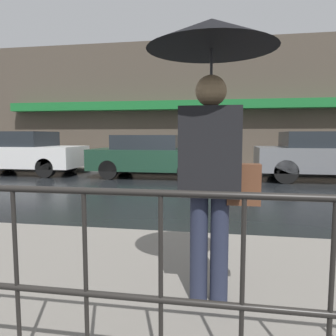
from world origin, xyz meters
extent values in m
plane|color=black|center=(0.00, 0.00, 0.00)|extent=(80.00, 80.00, 0.00)
cube|color=slate|center=(0.00, -5.19, 0.05)|extent=(28.00, 2.90, 0.11)
cube|color=slate|center=(0.00, 4.76, 0.05)|extent=(28.00, 2.03, 0.11)
cube|color=gold|center=(0.00, 0.00, 0.00)|extent=(25.20, 0.12, 0.01)
cube|color=#4C4238|center=(0.00, 5.93, 2.64)|extent=(28.00, 0.30, 5.28)
cube|color=#196B2D|center=(0.00, 5.50, 2.60)|extent=(16.80, 0.55, 0.35)
cylinder|color=black|center=(0.00, -6.39, 1.10)|extent=(12.00, 0.04, 0.04)
cylinder|color=black|center=(0.00, -6.39, 0.55)|extent=(12.00, 0.04, 0.04)
cylinder|color=black|center=(-0.20, -6.39, 0.60)|extent=(0.02, 0.02, 0.99)
cylinder|color=black|center=(0.20, -6.39, 0.60)|extent=(0.02, 0.02, 0.99)
cylinder|color=black|center=(0.60, -6.39, 0.60)|extent=(0.02, 0.02, 0.99)
cylinder|color=black|center=(1.00, -6.39, 0.60)|extent=(0.02, 0.02, 0.99)
cylinder|color=black|center=(1.40, -6.39, 0.60)|extent=(0.02, 0.02, 0.99)
cylinder|color=#23283D|center=(0.72, -5.51, 0.52)|extent=(0.14, 0.14, 0.83)
cylinder|color=#23283D|center=(0.88, -5.51, 0.52)|extent=(0.14, 0.14, 0.83)
cube|color=black|center=(0.80, -5.51, 1.26)|extent=(0.45, 0.27, 0.65)
sphere|color=#957652|center=(0.80, -5.51, 1.70)|extent=(0.23, 0.23, 0.23)
cylinder|color=#262628|center=(0.80, -5.51, 1.63)|extent=(0.02, 0.02, 0.73)
cone|color=black|center=(0.80, -5.51, 2.10)|extent=(0.94, 0.94, 0.21)
cube|color=brown|center=(1.05, -5.51, 1.02)|extent=(0.24, 0.12, 0.30)
cube|color=silver|center=(-6.08, 2.62, 0.63)|extent=(4.08, 1.87, 0.72)
cube|color=#1E2328|center=(-6.24, 2.62, 1.25)|extent=(2.12, 1.72, 0.51)
cylinder|color=black|center=(-4.81, 3.44, 0.32)|extent=(0.63, 0.22, 0.63)
cylinder|color=black|center=(-4.81, 1.80, 0.32)|extent=(0.63, 0.22, 0.63)
cylinder|color=black|center=(-7.34, 3.44, 0.32)|extent=(0.63, 0.22, 0.63)
cube|color=#193828|center=(-1.42, 2.62, 0.59)|extent=(3.99, 1.93, 0.67)
cube|color=#1E2328|center=(-1.58, 2.62, 1.16)|extent=(2.07, 1.78, 0.46)
cylinder|color=black|center=(-0.18, 3.48, 0.30)|extent=(0.60, 0.22, 0.60)
cylinder|color=black|center=(-0.18, 1.77, 0.30)|extent=(0.60, 0.22, 0.60)
cylinder|color=black|center=(-2.66, 3.48, 0.30)|extent=(0.60, 0.22, 0.60)
cylinder|color=black|center=(-2.66, 1.77, 0.30)|extent=(0.60, 0.22, 0.60)
cube|color=slate|center=(3.87, 2.62, 0.65)|extent=(3.95, 1.94, 0.72)
cube|color=#1E2328|center=(3.71, 2.62, 1.25)|extent=(2.05, 1.79, 0.47)
cylinder|color=black|center=(2.64, 3.48, 0.34)|extent=(0.69, 0.22, 0.69)
cylinder|color=black|center=(2.64, 1.76, 0.34)|extent=(0.69, 0.22, 0.69)
camera|label=1|loc=(0.90, -7.94, 1.38)|focal=35.00mm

